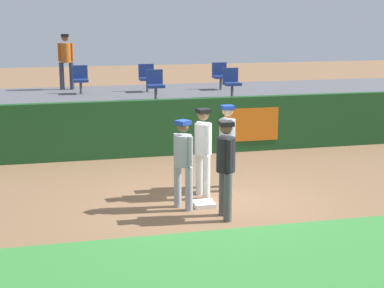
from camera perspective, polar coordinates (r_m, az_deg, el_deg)
ground_plane at (r=11.30m, az=1.59°, el=-5.95°), size 60.00×60.00×0.00m
grass_foreground_strip at (r=8.85m, az=6.19°, el=-11.50°), size 18.00×2.80×0.01m
first_base at (r=11.20m, az=1.17°, el=-5.91°), size 0.40×0.40×0.08m
player_fielder_home at (r=11.50m, az=1.10°, el=-0.24°), size 0.40×0.58×1.80m
player_runner_visitor at (r=10.79m, az=-0.88°, el=-1.40°), size 0.45×0.45×1.70m
player_coach_visitor at (r=12.02m, az=3.48°, el=0.29°), size 0.34×0.50×1.78m
player_umpire at (r=10.28m, az=3.34°, el=-1.87°), size 0.34×0.50×1.79m
field_wall at (r=14.96m, az=-2.31°, el=1.65°), size 18.00×0.26×1.47m
bleacher_platform at (r=17.47m, az=-3.93°, el=2.88°), size 18.00×4.80×1.24m
seat_back_center at (r=17.97m, az=-4.47°, el=6.67°), size 0.47×0.44×0.84m
seat_front_center at (r=16.20m, az=-3.64°, el=6.00°), size 0.46×0.44×0.84m
seat_front_right at (r=16.70m, az=3.91°, el=6.20°), size 0.45×0.44×0.84m
seat_back_right at (r=18.46m, az=2.80°, el=6.86°), size 0.46×0.44×0.84m
seat_back_left at (r=17.78m, az=-10.93°, el=6.41°), size 0.45×0.44×0.84m
spectator_hooded at (r=18.78m, az=-12.31°, el=8.31°), size 0.48×0.35×1.73m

